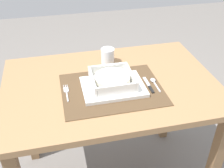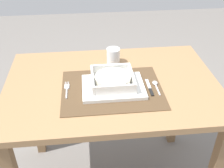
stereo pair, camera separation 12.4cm
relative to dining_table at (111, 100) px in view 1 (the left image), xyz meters
name	(u,v)px [view 1 (the left image)]	position (x,y,z in m)	size (l,w,h in m)	color
dining_table	(111,100)	(0.00, 0.00, 0.00)	(1.01, 0.69, 0.72)	#936D47
placemat	(112,89)	(-0.01, -0.06, 0.11)	(0.46, 0.35, 0.00)	#4C3823
serving_plate	(112,87)	(0.00, -0.05, 0.12)	(0.28, 0.21, 0.02)	white
porridge_bowl	(112,80)	(0.00, -0.04, 0.15)	(0.19, 0.19, 0.05)	white
fork	(66,92)	(-0.21, -0.03, 0.11)	(0.02, 0.13, 0.00)	silver
spoon	(154,81)	(0.20, -0.05, 0.11)	(0.02, 0.11, 0.01)	silver
butter_knife	(149,86)	(0.17, -0.07, 0.11)	(0.01, 0.13, 0.01)	black
drinking_glass	(108,57)	(0.03, 0.19, 0.14)	(0.07, 0.07, 0.08)	white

